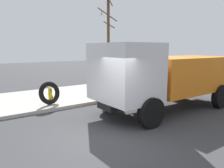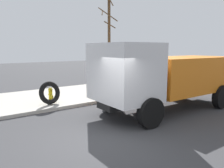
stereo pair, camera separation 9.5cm
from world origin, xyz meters
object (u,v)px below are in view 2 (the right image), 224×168
(dump_truck_orange, at_px, (165,75))
(bare_tree, at_px, (109,42))
(loose_tire, at_px, (50,93))
(fire_hydrant, at_px, (51,95))
(stop_sign, at_px, (104,67))

(dump_truck_orange, relative_size, bare_tree, 1.16)
(loose_tire, bearing_deg, bare_tree, 22.03)
(fire_hydrant, xyz_separation_m, stop_sign, (2.97, -0.36, 1.25))
(dump_truck_orange, bearing_deg, loose_tire, 138.15)
(stop_sign, bearing_deg, dump_truck_orange, -76.35)
(dump_truck_orange, bearing_deg, stop_sign, 103.65)
(fire_hydrant, distance_m, dump_truck_orange, 5.60)
(loose_tire, relative_size, dump_truck_orange, 0.16)
(loose_tire, relative_size, stop_sign, 0.46)
(stop_sign, relative_size, bare_tree, 0.39)
(stop_sign, distance_m, dump_truck_orange, 3.68)
(loose_tire, xyz_separation_m, bare_tree, (4.84, 1.96, 2.51))
(fire_hydrant, height_order, loose_tire, loose_tire)
(fire_hydrant, bearing_deg, loose_tire, -115.90)
(loose_tire, xyz_separation_m, dump_truck_orange, (4.00, -3.59, 0.90))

